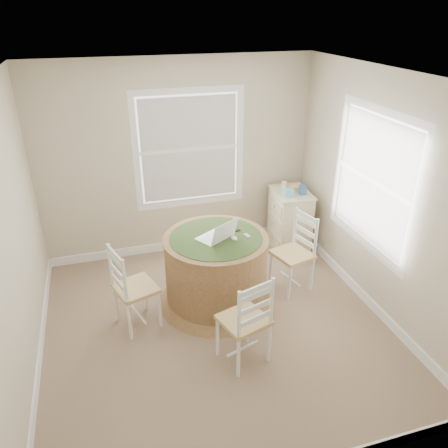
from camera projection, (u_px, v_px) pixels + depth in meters
name	position (u px, v px, depth m)	size (l,w,h in m)	color
room	(227.00, 210.00, 4.34)	(3.64, 3.64, 2.64)	#8E785A
round_table	(216.00, 267.00, 4.96)	(1.35, 1.35, 0.85)	olive
chair_left	(136.00, 288.00, 4.57)	(0.42, 0.40, 0.95)	white
chair_near	(244.00, 320.00, 4.11)	(0.42, 0.40, 0.95)	white
chair_right	(292.00, 254.00, 5.18)	(0.42, 0.40, 0.95)	white
laptop	(217.00, 236.00, 4.75)	(0.48, 0.47, 0.25)	white
mouse	(234.00, 238.00, 4.75)	(0.07, 0.11, 0.04)	white
phone	(247.00, 236.00, 4.82)	(0.04, 0.09, 0.02)	#B7BABF
keys	(237.00, 231.00, 4.92)	(0.06, 0.05, 0.03)	black
corner_chest	(289.00, 220.00, 6.10)	(0.53, 0.67, 0.86)	beige
tissue_box	(288.00, 193.00, 5.74)	(0.12, 0.12, 0.10)	#5CAAD2
box_yellow	(296.00, 188.00, 5.95)	(0.15, 0.10, 0.06)	#F1C455
box_blue	(304.00, 190.00, 5.80)	(0.08, 0.08, 0.12)	#325997
cup_cream	(284.00, 184.00, 6.02)	(0.07, 0.07, 0.09)	beige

